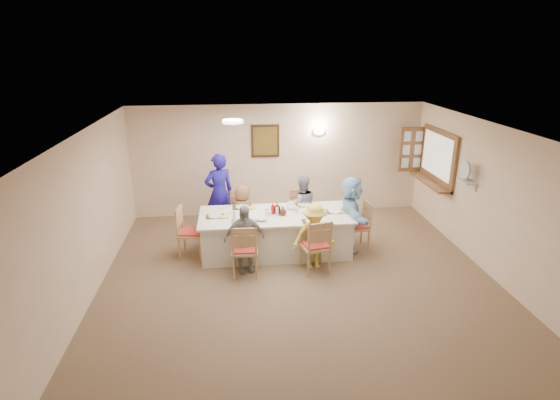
{
  "coord_description": "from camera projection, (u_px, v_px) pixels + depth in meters",
  "views": [
    {
      "loc": [
        -1.02,
        -5.99,
        3.71
      ],
      "look_at": [
        -0.2,
        1.4,
        1.05
      ],
      "focal_mm": 28.0,
      "sensor_mm": 36.0,
      "label": 1
    }
  ],
  "objects": [
    {
      "name": "placemat_bl",
      "position": [
        242.0,
        207.0,
        8.36
      ],
      "size": [
        0.38,
        0.28,
        0.01
      ],
      "primitive_type": "cube",
      "color": "#472B19",
      "rests_on": "dining_table"
    },
    {
      "name": "serving_hatch",
      "position": [
        438.0,
        157.0,
        9.04
      ],
      "size": [
        0.06,
        1.5,
        1.15
      ],
      "primitive_type": "cube",
      "color": "brown",
      "rests_on": "room_walls"
    },
    {
      "name": "diner_back_left",
      "position": [
        242.0,
        212.0,
        8.67
      ],
      "size": [
        0.7,
        0.59,
        1.13
      ],
      "primitive_type": "imported",
      "rotation": [
        0.0,
        0.0,
        2.93
      ],
      "color": "brown",
      "rests_on": "ground"
    },
    {
      "name": "napkin_re",
      "position": [
        345.0,
        212.0,
        8.11
      ],
      "size": [
        0.14,
        0.14,
        0.01
      ],
      "primitive_type": "cube",
      "color": "yellow",
      "rests_on": "dining_table"
    },
    {
      "name": "placemat_fr",
      "position": [
        312.0,
        221.0,
        7.7
      ],
      "size": [
        0.34,
        0.25,
        0.01
      ],
      "primitive_type": "cube",
      "color": "#472B19",
      "rests_on": "dining_table"
    },
    {
      "name": "fan_shelf",
      "position": [
        467.0,
        181.0,
        7.8
      ],
      "size": [
        0.22,
        0.36,
        0.03
      ],
      "primitive_type": "cube",
      "color": "white",
      "rests_on": "room_walls"
    },
    {
      "name": "chair_left_end",
      "position": [
        191.0,
        232.0,
        7.96
      ],
      "size": [
        0.53,
        0.53,
        0.96
      ],
      "primitive_type": null,
      "rotation": [
        0.0,
        0.0,
        1.41
      ],
      "color": "tan",
      "rests_on": "ground"
    },
    {
      "name": "desk_fan",
      "position": [
        467.0,
        173.0,
        7.74
      ],
      "size": [
        0.3,
        0.3,
        0.28
      ],
      "primitive_type": null,
      "color": "#A5A5A8",
      "rests_on": "fan_shelf"
    },
    {
      "name": "wall_picture",
      "position": [
        265.0,
        141.0,
        9.6
      ],
      "size": [
        0.62,
        0.05,
        0.72
      ],
      "color": "#362213",
      "rests_on": "room_walls"
    },
    {
      "name": "chair_front_left",
      "position": [
        245.0,
        249.0,
        7.31
      ],
      "size": [
        0.47,
        0.47,
        0.95
      ],
      "primitive_type": null,
      "rotation": [
        0.0,
        0.0,
        3.1
      ],
      "color": "tan",
      "rests_on": "ground"
    },
    {
      "name": "bowl_b",
      "position": [
        291.0,
        207.0,
        8.28
      ],
      "size": [
        0.36,
        0.36,
        0.06
      ],
      "primitive_type": "imported",
      "rotation": [
        0.0,
        0.0,
        0.42
      ],
      "color": "white",
      "rests_on": "dining_table"
    },
    {
      "name": "chair_right_end",
      "position": [
        357.0,
        225.0,
        8.29
      ],
      "size": [
        0.48,
        0.48,
        0.93
      ],
      "primitive_type": null,
      "rotation": [
        0.0,
        0.0,
        -1.49
      ],
      "color": "tan",
      "rests_on": "ground"
    },
    {
      "name": "caregiver",
      "position": [
        219.0,
        193.0,
        8.97
      ],
      "size": [
        0.86,
        0.79,
        1.65
      ],
      "primitive_type": "imported",
      "rotation": [
        0.0,
        0.0,
        3.5
      ],
      "color": "#1E1692",
      "rests_on": "ground"
    },
    {
      "name": "placemat_le",
      "position": [
        215.0,
        216.0,
        7.91
      ],
      "size": [
        0.33,
        0.25,
        0.01
      ],
      "primitive_type": "cube",
      "color": "#472B19",
      "rests_on": "dining_table"
    },
    {
      "name": "teacup_b",
      "position": [
        295.0,
        202.0,
        8.55
      ],
      "size": [
        0.13,
        0.13,
        0.07
      ],
      "primitive_type": "imported",
      "rotation": [
        0.0,
        0.0,
        -0.36
      ],
      "color": "white",
      "rests_on": "dining_table"
    },
    {
      "name": "hatch_sill",
      "position": [
        430.0,
        182.0,
        9.2
      ],
      "size": [
        0.3,
        1.5,
        0.05
      ],
      "primitive_type": "cube",
      "color": "brown",
      "rests_on": "room_walls"
    },
    {
      "name": "placemat_br",
      "position": [
        304.0,
        205.0,
        8.48
      ],
      "size": [
        0.34,
        0.25,
        0.01
      ],
      "primitive_type": "cube",
      "color": "#472B19",
      "rests_on": "dining_table"
    },
    {
      "name": "condiment_malt",
      "position": [
        283.0,
        211.0,
        7.96
      ],
      "size": [
        0.15,
        0.15,
        0.17
      ],
      "primitive_type": "imported",
      "rotation": [
        0.0,
        0.0,
        -0.08
      ],
      "color": "#442312",
      "rests_on": "dining_table"
    },
    {
      "name": "napkin_le",
      "position": [
        225.0,
        217.0,
        7.88
      ],
      "size": [
        0.15,
        0.15,
        0.01
      ],
      "primitive_type": "cube",
      "color": "yellow",
      "rests_on": "dining_table"
    },
    {
      "name": "drinking_glass",
      "position": [
        267.0,
        211.0,
        8.04
      ],
      "size": [
        0.06,
        0.06,
        0.1
      ],
      "primitive_type": "cylinder",
      "color": "silver",
      "rests_on": "dining_table"
    },
    {
      "name": "diner_front_left",
      "position": [
        244.0,
        239.0,
        7.38
      ],
      "size": [
        0.82,
        0.58,
        1.21
      ],
      "primitive_type": "imported",
      "rotation": [
        0.0,
        0.0,
        0.21
      ],
      "color": "gray",
      "rests_on": "ground"
    },
    {
      "name": "chair_back_left",
      "position": [
        242.0,
        214.0,
        8.81
      ],
      "size": [
        0.5,
        0.5,
        0.94
      ],
      "primitive_type": null,
      "rotation": [
        0.0,
        0.0,
        0.12
      ],
      "color": "tan",
      "rests_on": "ground"
    },
    {
      "name": "plate_re",
      "position": [
        335.0,
        211.0,
        8.14
      ],
      "size": [
        0.26,
        0.26,
        0.02
      ],
      "primitive_type": "cylinder",
      "color": "white",
      "rests_on": "dining_table"
    },
    {
      "name": "diner_front_right",
      "position": [
        314.0,
        236.0,
        7.51
      ],
      "size": [
        0.83,
        0.56,
        1.18
      ],
      "primitive_type": "imported",
      "rotation": [
        0.0,
        0.0,
        0.08
      ],
      "color": "yellow",
      "rests_on": "ground"
    },
    {
      "name": "dining_table",
      "position": [
        276.0,
        233.0,
        8.16
      ],
      "size": [
        2.8,
        1.18,
        0.76
      ],
      "primitive_type": "cube",
      "color": "silver",
      "rests_on": "ground"
    },
    {
      "name": "condiment_ketchup",
      "position": [
        273.0,
        208.0,
        8.02
      ],
      "size": [
        0.11,
        0.11,
        0.22
      ],
      "primitive_type": "imported",
      "rotation": [
        0.0,
        0.0,
        0.14
      ],
      "color": "red",
      "rests_on": "dining_table"
    },
    {
      "name": "diner_right_end",
      "position": [
        351.0,
        213.0,
        8.19
      ],
      "size": [
        1.4,
        0.64,
        1.43
      ],
      "primitive_type": "imported",
      "rotation": [
        0.0,
        0.0,
        1.49
      ],
      "color": "#A0D6FC",
      "rests_on": "ground"
    },
    {
      "name": "plate_br",
      "position": [
        304.0,
        204.0,
        8.48
      ],
      "size": [
        0.25,
        0.25,
        0.02
      ],
      "primitive_type": "cylinder",
      "color": "white",
      "rests_on": "dining_table"
    },
    {
      "name": "plate_fl",
      "position": [
        244.0,
        224.0,
        7.57
      ],
      "size": [
        0.24,
        0.24,
        0.01
      ],
      "primitive_type": "cylinder",
      "color": "white",
      "rests_on": "dining_table"
    },
    {
      "name": "napkin_fr",
      "position": [
        322.0,
        222.0,
        7.67
      ],
      "size": [
        0.15,
        0.15,
        0.01
      ],
      "primitive_type": "cube",
      "color": "yellow",
      "rests_on": "dining_table"
    },
    {
      "name": "ground",
      "position": [
        302.0,
        291.0,
        6.96
      ],
      "size": [
        7.0,
        7.0,
        0.0
      ],
      "primitive_type": "plane",
      "color": "brown"
    },
    {
      "name": "diner_back_right",
      "position": [
        302.0,
        206.0,
        8.77
      ],
      "size": [
        0.69,
        0.57,
        1.28
      ],
      "primitive_type": "imported",
      "rotation": [
        0.0,
        0.0,
        3.22
      ],
      "color": "gray",
      "rests_on": "ground"
    },
    {
      "name": "napkin_bl",
      "position": [
        252.0,
        208.0,
        8.33
      ],
      "size": [
        0.13,
        0.13,
        0.01
      ],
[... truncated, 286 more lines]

